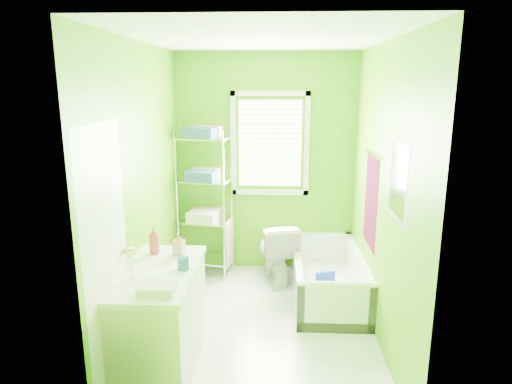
{
  "coord_description": "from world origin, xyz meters",
  "views": [
    {
      "loc": [
        0.12,
        -3.91,
        2.25
      ],
      "look_at": [
        -0.06,
        0.25,
        1.25
      ],
      "focal_mm": 32.0,
      "sensor_mm": 36.0,
      "label": 1
    }
  ],
  "objects_px": {
    "toilet": "(276,251)",
    "wire_shelf_unit": "(206,185)",
    "vanity": "(161,317)",
    "bathtub": "(327,282)"
  },
  "relations": [
    {
      "from": "vanity",
      "to": "wire_shelf_unit",
      "type": "xyz_separation_m",
      "value": [
        0.09,
        1.93,
        0.64
      ]
    },
    {
      "from": "toilet",
      "to": "wire_shelf_unit",
      "type": "relative_size",
      "value": 0.41
    },
    {
      "from": "toilet",
      "to": "vanity",
      "type": "height_order",
      "value": "vanity"
    },
    {
      "from": "bathtub",
      "to": "toilet",
      "type": "xyz_separation_m",
      "value": [
        -0.55,
        0.39,
        0.2
      ]
    },
    {
      "from": "bathtub",
      "to": "wire_shelf_unit",
      "type": "relative_size",
      "value": 0.88
    },
    {
      "from": "vanity",
      "to": "toilet",
      "type": "bearing_deg",
      "value": 61.99
    },
    {
      "from": "vanity",
      "to": "wire_shelf_unit",
      "type": "relative_size",
      "value": 0.63
    },
    {
      "from": "bathtub",
      "to": "wire_shelf_unit",
      "type": "height_order",
      "value": "wire_shelf_unit"
    },
    {
      "from": "toilet",
      "to": "wire_shelf_unit",
      "type": "height_order",
      "value": "wire_shelf_unit"
    },
    {
      "from": "toilet",
      "to": "wire_shelf_unit",
      "type": "distance_m",
      "value": 1.12
    }
  ]
}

